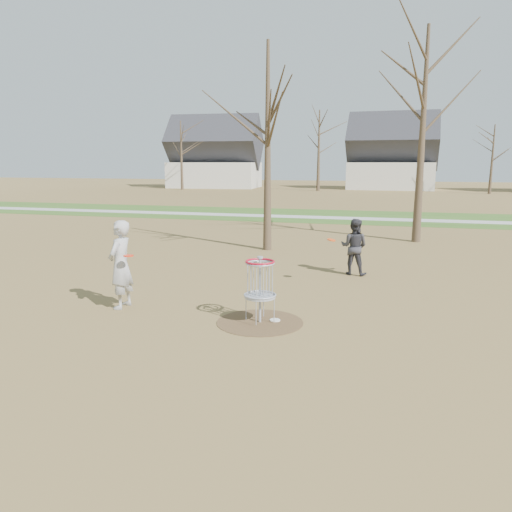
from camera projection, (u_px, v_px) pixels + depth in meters
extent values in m
plane|color=brown|center=(260.00, 322.00, 10.30)|extent=(160.00, 160.00, 0.00)
cube|color=#2D5119|center=(350.00, 217.00, 30.19)|extent=(160.00, 8.00, 0.01)
cube|color=#9E9E99|center=(348.00, 218.00, 29.24)|extent=(160.00, 1.50, 0.01)
cylinder|color=#47331E|center=(260.00, 322.00, 10.30)|extent=(1.80, 1.80, 0.01)
imported|color=#AAAAAA|center=(121.00, 265.00, 11.17)|extent=(0.48, 0.73, 2.00)
imported|color=#302F34|center=(354.00, 247.00, 14.56)|extent=(0.89, 0.75, 1.65)
cylinder|color=white|center=(275.00, 320.00, 10.39)|extent=(0.22, 0.22, 0.02)
cylinder|color=#EF450C|center=(331.00, 240.00, 13.23)|extent=(0.22, 0.22, 0.08)
cylinder|color=#FC280D|center=(128.00, 256.00, 10.80)|extent=(0.22, 0.22, 0.02)
cylinder|color=#9EA3AD|center=(260.00, 291.00, 10.18)|extent=(0.05, 0.05, 1.35)
cylinder|color=#9EA3AD|center=(260.00, 297.00, 10.20)|extent=(0.64, 0.64, 0.04)
torus|color=#9EA3AD|center=(260.00, 263.00, 10.07)|extent=(0.60, 0.60, 0.04)
torus|color=red|center=(260.00, 262.00, 10.07)|extent=(0.60, 0.60, 0.04)
cone|color=#382B1E|center=(268.00, 148.00, 18.18)|extent=(0.32, 0.32, 7.50)
cone|color=#382B1E|center=(422.00, 137.00, 19.96)|extent=(0.36, 0.36, 8.50)
cone|color=#382B1E|center=(181.00, 156.00, 58.89)|extent=(0.36, 0.36, 8.00)
cone|color=#382B1E|center=(319.00, 151.00, 56.49)|extent=(0.40, 0.40, 9.00)
cone|color=#382B1E|center=(492.00, 160.00, 51.01)|extent=(0.32, 0.32, 7.00)
cube|color=silver|center=(215.00, 175.00, 64.49)|extent=(11.46, 7.75, 3.20)
pyramid|color=#2D2D33|center=(215.00, 148.00, 63.87)|extent=(12.01, 7.79, 3.55)
cube|color=silver|center=(391.00, 176.00, 60.61)|extent=(10.24, 7.34, 3.20)
pyramid|color=#2D2D33|center=(392.00, 147.00, 59.99)|extent=(10.74, 7.36, 3.55)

